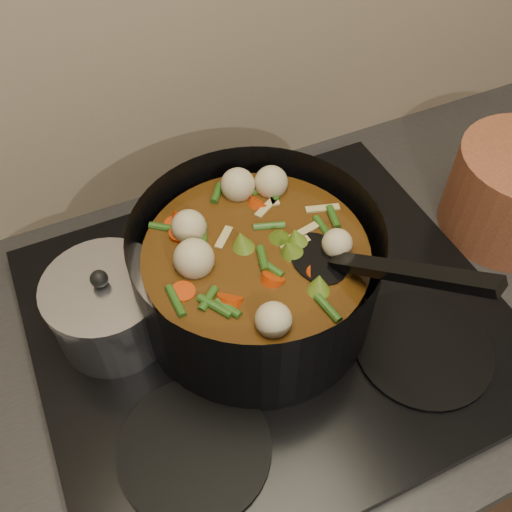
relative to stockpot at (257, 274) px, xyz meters
name	(u,v)px	position (x,y,z in m)	size (l,w,h in m)	color
counter	(266,447)	(0.01, -0.02, -0.55)	(2.64, 0.64, 0.91)	brown
stovetop	(270,320)	(0.01, -0.02, -0.08)	(0.62, 0.54, 0.03)	black
stockpot	(257,274)	(0.00, 0.00, 0.00)	(0.37, 0.41, 0.23)	black
saucepan	(109,308)	(-0.19, 0.04, -0.02)	(0.15, 0.15, 0.12)	silver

